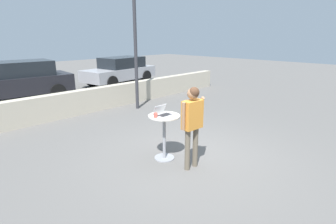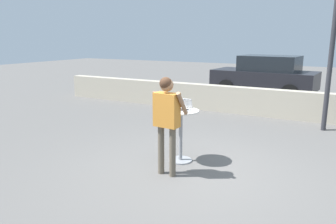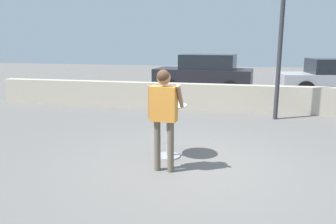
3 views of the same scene
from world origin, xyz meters
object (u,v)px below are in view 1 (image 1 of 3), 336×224
(laptop, at_px, (163,113))
(parked_car_near_street, at_px, (120,70))
(standing_person, at_px, (192,118))
(cafe_table, at_px, (164,131))
(coffee_mug, at_px, (156,115))
(parked_car_further_down, at_px, (20,80))
(street_lamp, at_px, (135,25))

(laptop, distance_m, parked_car_near_street, 9.79)
(parked_car_near_street, bearing_deg, standing_person, -118.05)
(cafe_table, relative_size, standing_person, 0.59)
(coffee_mug, bearing_deg, standing_person, -66.06)
(laptop, relative_size, standing_person, 0.20)
(laptop, height_order, coffee_mug, laptop)
(laptop, bearing_deg, coffee_mug, -176.04)
(laptop, height_order, parked_car_near_street, parked_car_near_street)
(standing_person, bearing_deg, laptop, 96.51)
(parked_car_further_down, bearing_deg, parked_car_near_street, 1.23)
(coffee_mug, relative_size, standing_person, 0.07)
(parked_car_further_down, bearing_deg, street_lamp, -61.28)
(coffee_mug, xyz_separation_m, standing_person, (0.32, -0.72, 0.04))
(cafe_table, distance_m, standing_person, 0.83)
(parked_car_near_street, bearing_deg, parked_car_further_down, -178.77)
(parked_car_near_street, relative_size, parked_car_further_down, 1.05)
(cafe_table, height_order, standing_person, standing_person)
(coffee_mug, bearing_deg, parked_car_near_street, 58.37)
(standing_person, distance_m, street_lamp, 5.29)
(coffee_mug, bearing_deg, parked_car_further_down, 90.16)
(standing_person, relative_size, parked_car_further_down, 0.40)
(cafe_table, bearing_deg, parked_car_further_down, 91.78)
(laptop, xyz_separation_m, coffee_mug, (-0.24, -0.02, 0.01))
(cafe_table, relative_size, parked_car_further_down, 0.24)
(parked_car_near_street, relative_size, street_lamp, 0.95)
(parked_car_near_street, distance_m, parked_car_further_down, 5.23)
(parked_car_near_street, bearing_deg, coffee_mug, -121.63)
(coffee_mug, height_order, standing_person, standing_person)
(cafe_table, bearing_deg, parked_car_near_street, 59.59)
(parked_car_near_street, height_order, street_lamp, street_lamp)
(parked_car_further_down, bearing_deg, coffee_mug, -89.84)
(laptop, height_order, standing_person, standing_person)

